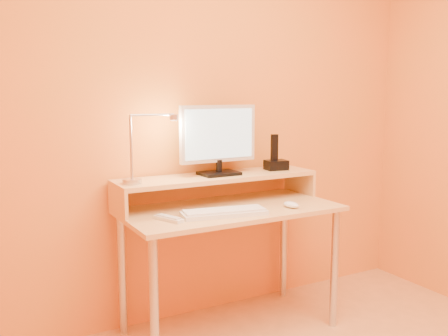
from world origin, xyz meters
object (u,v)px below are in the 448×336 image
monitor_panel (218,134)px  keyboard (224,213)px  lamp_base (132,181)px  remote_control (169,219)px  phone_dock (276,165)px  mouse (291,205)px

monitor_panel → keyboard: (-0.13, -0.30, -0.39)m
lamp_base → remote_control: (0.11, -0.23, -0.16)m
lamp_base → phone_dock: bearing=1.8°
lamp_base → phone_dock: 0.93m
mouse → remote_control: (-0.70, 0.06, -0.01)m
remote_control → mouse: bearing=-27.0°
lamp_base → keyboard: lamp_base is taller
lamp_base → mouse: lamp_base is taller
keyboard → mouse: bearing=6.4°
monitor_panel → keyboard: bearing=-114.4°
lamp_base → phone_dock: phone_dock is taller
lamp_base → phone_dock: size_ratio=0.77×
phone_dock → keyboard: (-0.53, -0.29, -0.18)m
monitor_panel → lamp_base: (-0.53, -0.04, -0.23)m
keyboard → mouse: (0.41, -0.03, 0.01)m
keyboard → remote_control: bearing=-176.6°
monitor_panel → phone_dock: size_ratio=3.67×
lamp_base → remote_control: bearing=-64.5°
monitor_panel → lamp_base: size_ratio=4.77×
keyboard → remote_control: size_ratio=2.60×
lamp_base → mouse: (0.81, -0.29, -0.16)m
mouse → keyboard: bearing=165.6°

